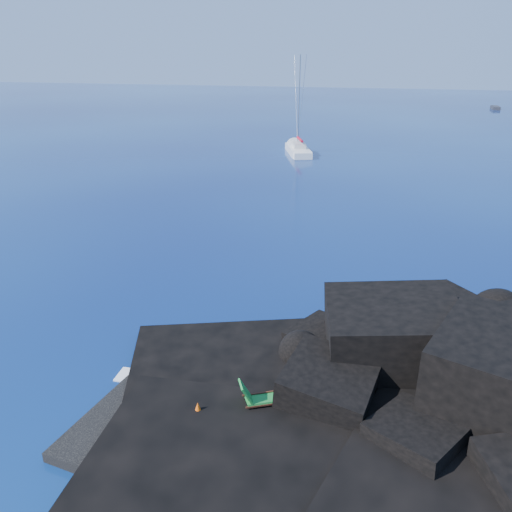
{
  "coord_description": "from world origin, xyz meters",
  "views": [
    {
      "loc": [
        9.7,
        -11.63,
        11.71
      ],
      "look_at": [
        2.8,
        11.56,
        2.0
      ],
      "focal_mm": 35.0,
      "sensor_mm": 36.0,
      "label": 1
    }
  ],
  "objects_px": {
    "deck_chair": "(269,392)",
    "distant_boat_a": "(495,109)",
    "sailboat": "(298,153)",
    "sunbather": "(241,426)",
    "marker_cone": "(198,409)"
  },
  "relations": [
    {
      "from": "deck_chair",
      "to": "marker_cone",
      "type": "xyz_separation_m",
      "value": [
        -2.17,
        -1.14,
        -0.34
      ]
    },
    {
      "from": "deck_chair",
      "to": "sunbather",
      "type": "xyz_separation_m",
      "value": [
        -0.58,
        -1.34,
        -0.47
      ]
    },
    {
      "from": "sailboat",
      "to": "sunbather",
      "type": "height_order",
      "value": "sailboat"
    },
    {
      "from": "deck_chair",
      "to": "marker_cone",
      "type": "bearing_deg",
      "value": 178.84
    },
    {
      "from": "sailboat",
      "to": "deck_chair",
      "type": "distance_m",
      "value": 51.07
    },
    {
      "from": "deck_chair",
      "to": "distant_boat_a",
      "type": "height_order",
      "value": "deck_chair"
    },
    {
      "from": "sailboat",
      "to": "sunbather",
      "type": "relative_size",
      "value": 7.6
    },
    {
      "from": "deck_chair",
      "to": "distant_boat_a",
      "type": "distance_m",
      "value": 122.99
    },
    {
      "from": "sailboat",
      "to": "deck_chair",
      "type": "relative_size",
      "value": 6.65
    },
    {
      "from": "sunbather",
      "to": "distant_boat_a",
      "type": "bearing_deg",
      "value": 84.72
    },
    {
      "from": "marker_cone",
      "to": "distant_boat_a",
      "type": "height_order",
      "value": "marker_cone"
    },
    {
      "from": "deck_chair",
      "to": "sunbather",
      "type": "bearing_deg",
      "value": -142.39
    },
    {
      "from": "sunbather",
      "to": "distant_boat_a",
      "type": "xyz_separation_m",
      "value": [
        23.73,
        122.13,
        -0.5
      ]
    },
    {
      "from": "deck_chair",
      "to": "sailboat",
      "type": "bearing_deg",
      "value": 72.13
    },
    {
      "from": "marker_cone",
      "to": "sailboat",
      "type": "bearing_deg",
      "value": 98.36
    }
  ]
}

